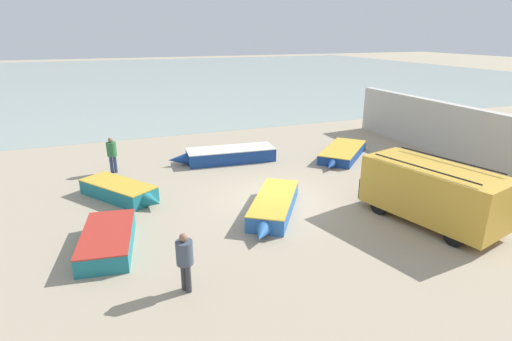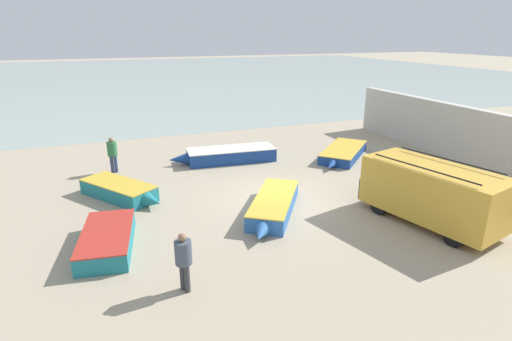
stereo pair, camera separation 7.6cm
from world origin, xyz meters
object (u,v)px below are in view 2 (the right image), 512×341
(fishing_rowboat_3, at_px, (228,155))
(fisherman_0, at_px, (184,257))
(fishing_rowboat_0, at_px, (121,191))
(fishing_rowboat_2, at_px, (273,206))
(parked_van, at_px, (431,192))
(fishing_rowboat_1, at_px, (343,153))
(fishing_rowboat_4, at_px, (108,238))
(fisherman_1, at_px, (112,152))

(fishing_rowboat_3, bearing_deg, fisherman_0, 71.90)
(fishing_rowboat_0, height_order, fishing_rowboat_2, fishing_rowboat_0)
(parked_van, height_order, fishing_rowboat_1, parked_van)
(fishing_rowboat_3, distance_m, fishing_rowboat_4, 9.34)
(fisherman_1, bearing_deg, fishing_rowboat_0, 9.23)
(fishing_rowboat_1, bearing_deg, fisherman_0, -3.38)
(fishing_rowboat_2, bearing_deg, fisherman_0, -15.12)
(fishing_rowboat_1, distance_m, fisherman_1, 11.77)
(fisherman_1, bearing_deg, fishing_rowboat_4, 3.21)
(fishing_rowboat_3, height_order, fisherman_0, fisherman_0)
(fishing_rowboat_1, bearing_deg, fishing_rowboat_4, -18.88)
(parked_van, xyz_separation_m, fishing_rowboat_2, (-4.86, 2.57, -0.84))
(fishing_rowboat_2, xyz_separation_m, fisherman_1, (-5.28, 7.02, 0.72))
(fishing_rowboat_3, relative_size, fishing_rowboat_4, 1.43)
(fishing_rowboat_4, distance_m, fisherman_0, 3.67)
(fisherman_0, bearing_deg, fishing_rowboat_3, 36.79)
(parked_van, xyz_separation_m, fisherman_1, (-10.15, 9.60, -0.12))
(fishing_rowboat_4, xyz_separation_m, fisherman_1, (0.50, 7.36, 0.73))
(fishing_rowboat_0, height_order, fisherman_0, fisherman_0)
(fishing_rowboat_1, relative_size, fisherman_1, 2.51)
(fishing_rowboat_1, height_order, fishing_rowboat_4, fishing_rowboat_4)
(fishing_rowboat_0, xyz_separation_m, fisherman_0, (1.18, -7.04, 0.68))
(fishing_rowboat_1, bearing_deg, parked_van, 36.14)
(parked_van, bearing_deg, fishing_rowboat_2, 48.09)
(fishing_rowboat_0, xyz_separation_m, fisherman_1, (-0.13, 3.44, 0.72))
(fishing_rowboat_0, relative_size, fishing_rowboat_2, 0.89)
(fishing_rowboat_4, height_order, fisherman_1, fisherman_1)
(fishing_rowboat_2, relative_size, fishing_rowboat_4, 1.13)
(parked_van, bearing_deg, fishing_rowboat_4, 64.13)
(fishing_rowboat_4, bearing_deg, fisherman_0, -141.37)
(fishing_rowboat_0, distance_m, fisherman_0, 7.17)
(fishing_rowboat_2, bearing_deg, parked_van, 96.05)
(fishing_rowboat_4, xyz_separation_m, fisherman_0, (1.81, -3.11, 0.70))
(fishing_rowboat_3, height_order, fisherman_1, fisherman_1)
(parked_van, relative_size, fishing_rowboat_0, 1.32)
(fishing_rowboat_3, bearing_deg, fishing_rowboat_2, 92.08)
(fishing_rowboat_0, distance_m, fishing_rowboat_3, 6.32)
(parked_van, distance_m, fishing_rowboat_3, 10.39)
(fishing_rowboat_0, relative_size, fishing_rowboat_4, 1.00)
(fishing_rowboat_2, height_order, fishing_rowboat_3, fishing_rowboat_3)
(fishing_rowboat_2, relative_size, fisherman_0, 2.62)
(fishing_rowboat_4, relative_size, fisherman_0, 2.33)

